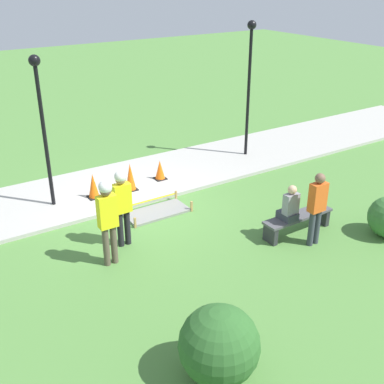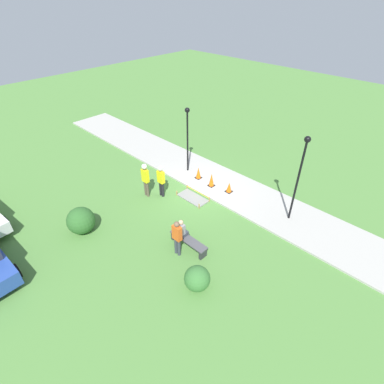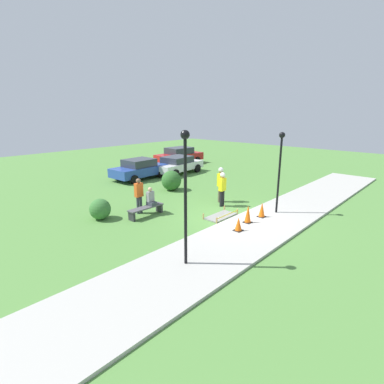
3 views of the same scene
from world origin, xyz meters
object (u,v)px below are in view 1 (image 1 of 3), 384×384
Objects in this scene: traffic_cone_near_patch at (160,170)px; lamppost_far at (250,71)px; worker_supervisor at (107,214)px; lamppost_near at (41,111)px; traffic_cone_sidewalk_edge at (93,186)px; traffic_cone_far_patch at (130,177)px; park_bench at (298,220)px; person_seated_on_bench at (290,206)px; bystander_in_orange_shirt at (317,205)px; worker_assistant at (122,201)px.

lamppost_far is at bearing -175.27° from traffic_cone_near_patch.
lamppost_near is at bearing -86.96° from worker_supervisor.
traffic_cone_sidewalk_edge is 0.16× the size of lamppost_far.
traffic_cone_far_patch is 0.42× the size of park_bench.
park_bench is (-1.28, 4.45, -0.05)m from traffic_cone_near_patch.
lamppost_near is 6.71m from lamppost_far.
traffic_cone_near_patch is at bearing -168.23° from traffic_cone_far_patch.
lamppost_far reaches higher than person_seated_on_bench.
person_seated_on_bench is at bearing 125.22° from traffic_cone_sidewalk_edge.
traffic_cone_sidewalk_edge is at bearing 169.27° from lamppost_near.
traffic_cone_far_patch is at bearing 11.77° from traffic_cone_near_patch.
traffic_cone_near_patch is 0.84× the size of traffic_cone_sidewalk_edge.
bystander_in_orange_shirt is 0.45× the size of lamppost_near.
worker_supervisor is at bearing 28.47° from lamppost_far.
lamppost_near is (0.18, -3.32, 1.45)m from worker_supervisor.
person_seated_on_bench is 4.18m from worker_supervisor.
lamppost_near is (0.76, -2.76, 1.54)m from worker_assistant.
lamppost_far reaches higher than traffic_cone_sidewalk_edge.
lamppost_far is at bearing -173.59° from traffic_cone_far_patch.
lamppost_far reaches higher than worker_assistant.
bystander_in_orange_shirt is at bearing 131.07° from lamppost_near.
park_bench is at bearing -172.07° from person_seated_on_bench.
traffic_cone_near_patch is 3.72m from worker_assistant.
traffic_cone_near_patch is 4.53m from worker_supervisor.
lamppost_far is at bearing -178.10° from lamppost_near.
traffic_cone_far_patch is 4.84m from park_bench.
worker_supervisor is at bearing 46.85° from traffic_cone_near_patch.
person_seated_on_bench reaches higher than traffic_cone_far_patch.
traffic_cone_sidewalk_edge is 5.51m from park_bench.
worker_assistant reaches higher than traffic_cone_near_patch.
person_seated_on_bench is (0.36, 0.05, 0.48)m from park_bench.
lamppost_far is at bearing -175.69° from traffic_cone_sidewalk_edge.
traffic_cone_far_patch is 0.89× the size of person_seated_on_bench.
worker_assistant is at bearing -28.02° from person_seated_on_bench.
traffic_cone_sidewalk_edge reaches higher than park_bench.
traffic_cone_sidewalk_edge is (1.08, -0.09, -0.05)m from traffic_cone_far_patch.
lamppost_far reaches higher than traffic_cone_far_patch.
traffic_cone_sidewalk_edge is at bearing -54.78° from person_seated_on_bench.
traffic_cone_far_patch is 1.14× the size of traffic_cone_sidewalk_edge.
worker_supervisor is 7.62m from lamppost_far.
lamppost_far is at bearing -114.88° from park_bench.
person_seated_on_bench is 0.64m from bystander_in_orange_shirt.
park_bench is at bearing 134.98° from lamppost_near.
worker_supervisor is at bearing -17.38° from person_seated_on_bench.
traffic_cone_far_patch is 1.08m from traffic_cone_sidewalk_edge.
traffic_cone_far_patch is 0.45× the size of bystander_in_orange_shirt.
traffic_cone_far_patch is at bearing 172.31° from lamppost_near.
bystander_in_orange_shirt is at bearing 83.66° from park_bench.
traffic_cone_sidewalk_edge is 0.36× the size of worker_supervisor.
worker_supervisor reaches higher than bystander_in_orange_shirt.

